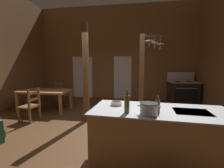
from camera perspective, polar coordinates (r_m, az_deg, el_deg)
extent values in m
cube|color=#4C301C|center=(4.01, -6.25, -17.33)|extent=(8.18, 8.25, 0.10)
cube|color=brown|center=(7.41, 1.25, 11.71)|extent=(8.18, 0.14, 4.42)
cube|color=white|center=(7.73, -11.15, 2.59)|extent=(1.00, 0.01, 2.05)
cube|color=white|center=(7.30, 4.02, 2.45)|extent=(0.84, 0.01, 2.05)
cube|color=#9E7044|center=(2.69, 17.31, -18.77)|extent=(2.15, 1.03, 0.88)
cube|color=#B7BABF|center=(2.53, 17.69, -9.51)|extent=(2.22, 1.09, 0.02)
cube|color=black|center=(2.62, 28.17, -9.27)|extent=(0.54, 0.43, 0.00)
cube|color=black|center=(3.25, 16.36, -21.73)|extent=(1.99, 0.17, 0.10)
cube|color=black|center=(7.05, 25.31, -3.08)|extent=(1.14, 0.81, 0.90)
cube|color=black|center=(6.70, 26.38, -3.89)|extent=(0.93, 0.05, 0.52)
cylinder|color=#B7BABF|center=(6.63, 26.59, -1.55)|extent=(0.83, 0.06, 0.02)
cube|color=#B7BABF|center=(6.99, 25.51, 0.68)|extent=(1.18, 0.85, 0.03)
cube|color=#B7BABF|center=(7.31, 24.66, 2.59)|extent=(1.14, 0.10, 0.40)
cylinder|color=black|center=(6.93, 27.86, 0.67)|extent=(0.21, 0.21, 0.01)
cylinder|color=black|center=(6.76, 23.97, 0.74)|extent=(0.21, 0.21, 0.01)
cylinder|color=black|center=(7.21, 26.97, 0.94)|extent=(0.21, 0.21, 0.01)
cylinder|color=black|center=(7.05, 23.21, 1.01)|extent=(0.21, 0.21, 0.01)
cylinder|color=black|center=(6.75, 29.24, -0.54)|extent=(0.05, 0.03, 0.04)
cylinder|color=black|center=(6.66, 27.50, -0.52)|extent=(0.05, 0.03, 0.04)
cylinder|color=black|center=(6.59, 25.72, -0.51)|extent=(0.05, 0.03, 0.04)
cylinder|color=black|center=(6.51, 23.90, -0.49)|extent=(0.05, 0.03, 0.04)
cube|color=brown|center=(4.56, 11.25, 4.18)|extent=(0.15, 0.15, 2.77)
cube|color=brown|center=(4.63, 14.83, 17.53)|extent=(0.65, 0.14, 0.06)
cylinder|color=#B7BABF|center=(4.62, 14.08, 16.70)|extent=(0.01, 0.01, 0.14)
cylinder|color=#B7BABF|center=(4.60, 14.05, 15.60)|extent=(0.26, 0.26, 0.04)
cylinder|color=#B7BABF|center=(4.59, 14.02, 14.61)|extent=(0.02, 0.02, 0.14)
cylinder|color=#B7BABF|center=(4.61, 16.02, 16.28)|extent=(0.01, 0.01, 0.20)
cylinder|color=#B7BABF|center=(4.60, 15.97, 14.82)|extent=(0.20, 0.20, 0.04)
cylinder|color=#B7BABF|center=(4.58, 15.93, 13.83)|extent=(0.02, 0.02, 0.14)
cylinder|color=#B7BABF|center=(4.62, 17.96, 15.98)|extent=(0.01, 0.01, 0.24)
cylinder|color=#B7BABF|center=(4.60, 17.89, 14.28)|extent=(0.19, 0.19, 0.04)
cylinder|color=#B7BABF|center=(4.59, 17.85, 13.29)|extent=(0.02, 0.02, 0.14)
cube|color=brown|center=(4.32, -9.94, 4.05)|extent=(0.14, 0.14, 2.77)
cube|color=#9E7044|center=(5.80, -24.20, -2.46)|extent=(1.71, 0.92, 0.06)
cube|color=#9E7044|center=(6.63, -27.88, -4.79)|extent=(0.08, 0.08, 0.68)
cube|color=#9E7044|center=(5.81, -15.33, -5.78)|extent=(0.08, 0.08, 0.68)
cube|color=#9E7044|center=(6.04, -32.37, -6.14)|extent=(0.08, 0.08, 0.68)
cube|color=#9E7044|center=(5.14, -19.01, -7.59)|extent=(0.08, 0.08, 0.68)
cube|color=brown|center=(6.52, -18.22, -3.70)|extent=(0.52, 0.52, 0.04)
cube|color=brown|center=(6.60, -15.82, -5.48)|extent=(0.06, 0.06, 0.41)
cube|color=brown|center=(6.30, -17.84, -6.13)|extent=(0.06, 0.06, 0.41)
cube|color=brown|center=(6.78, -18.52, -2.93)|extent=(0.06, 0.06, 0.95)
cube|color=brown|center=(6.49, -20.59, -3.45)|extent=(0.06, 0.06, 0.95)
cube|color=brown|center=(6.58, -19.66, -0.05)|extent=(0.11, 0.38, 0.07)
cube|color=brown|center=(6.60, -19.60, -1.69)|extent=(0.11, 0.38, 0.07)
cube|color=brown|center=(4.99, -29.02, -7.45)|extent=(0.49, 0.49, 0.04)
cube|color=brown|center=(5.06, -31.96, -10.10)|extent=(0.06, 0.06, 0.41)
cube|color=brown|center=(5.31, -28.92, -9.13)|extent=(0.06, 0.06, 0.41)
cube|color=brown|center=(4.72, -29.00, -7.68)|extent=(0.06, 0.06, 0.95)
cube|color=brown|center=(4.99, -25.95, -6.75)|extent=(0.06, 0.06, 0.95)
cube|color=brown|center=(4.78, -27.68, -2.95)|extent=(0.08, 0.38, 0.07)
cube|color=brown|center=(4.82, -27.55, -5.18)|extent=(0.08, 0.38, 0.07)
cube|color=#1E5138|center=(4.12, -36.66, -14.77)|extent=(0.23, 0.12, 0.17)
cylinder|color=#B7BABF|center=(2.24, 13.82, -9.19)|extent=(0.25, 0.25, 0.16)
cylinder|color=black|center=(2.22, 13.89, -7.10)|extent=(0.26, 0.26, 0.01)
cylinder|color=#B7BABF|center=(2.22, 10.23, -8.16)|extent=(0.05, 0.02, 0.02)
cylinder|color=#B7BABF|center=(2.24, 17.44, -8.20)|extent=(0.05, 0.02, 0.02)
cylinder|color=silver|center=(2.67, 1.63, -7.37)|extent=(0.20, 0.20, 0.07)
cylinder|color=black|center=(2.66, 1.63, -6.63)|extent=(0.16, 0.16, 0.00)
cylinder|color=brown|center=(2.24, 5.68, -7.67)|extent=(0.08, 0.08, 0.26)
cylinder|color=brown|center=(2.20, 5.74, -3.26)|extent=(0.03, 0.03, 0.09)
cylinder|color=brown|center=(2.36, 17.04, -8.11)|extent=(0.07, 0.07, 0.18)
cylinder|color=brown|center=(2.33, 17.15, -5.16)|extent=(0.03, 0.03, 0.06)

